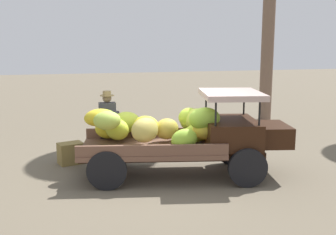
% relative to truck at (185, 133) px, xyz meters
% --- Properties ---
extents(ground_plane, '(60.00, 60.00, 0.00)m').
position_rel_truck_xyz_m(ground_plane, '(-0.59, 0.02, -0.93)').
color(ground_plane, '#6A5F4D').
extents(truck, '(4.63, 2.43, 1.84)m').
position_rel_truck_xyz_m(truck, '(0.00, 0.00, 0.00)').
color(truck, black).
rests_on(truck, ground).
extents(farmer, '(0.53, 0.46, 1.70)m').
position_rel_truck_xyz_m(farmer, '(-1.49, 1.65, 0.04)').
color(farmer, '#88654D').
rests_on(farmer, ground).
extents(wooden_crate, '(0.65, 0.54, 0.51)m').
position_rel_truck_xyz_m(wooden_crate, '(-2.41, 1.46, -0.68)').
color(wooden_crate, olive).
rests_on(wooden_crate, ground).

